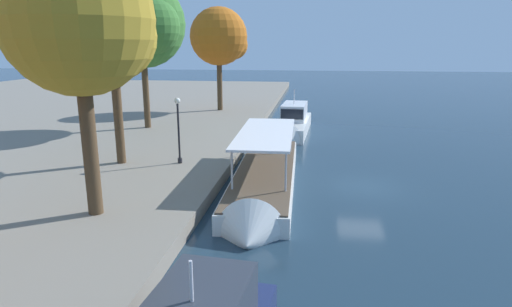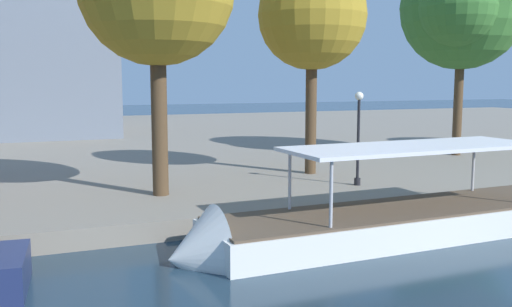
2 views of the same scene
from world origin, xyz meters
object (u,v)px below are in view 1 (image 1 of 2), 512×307
at_px(motor_yacht_2, 293,126).
at_px(lamp_post, 178,126).
at_px(tree_5, 79,16).
at_px(tree_1, 110,35).
at_px(tree_3, 143,25).
at_px(tour_boat_1, 264,184).
at_px(tree_4, 220,39).

height_order(motor_yacht_2, lamp_post, lamp_post).
relative_size(motor_yacht_2, tree_5, 1.00).
height_order(tree_1, tree_5, tree_5).
height_order(lamp_post, tree_3, tree_3).
xyz_separation_m(tour_boat_1, tree_3, (12.89, 11.32, 8.75)).
bearing_deg(tree_3, motor_yacht_2, -78.09).
height_order(tree_1, tree_4, tree_4).
relative_size(tree_1, tree_5, 0.92).
relative_size(tree_4, tree_5, 1.00).
relative_size(tour_boat_1, tree_4, 1.42).
height_order(motor_yacht_2, tree_1, tree_1).
relative_size(motor_yacht_2, tree_1, 1.08).
relative_size(lamp_post, tree_5, 0.36).
distance_m(motor_yacht_2, lamp_post, 14.56).
bearing_deg(tour_boat_1, tree_3, -140.23).
distance_m(tree_3, tree_4, 11.85).
bearing_deg(tree_1, tree_3, 12.47).
distance_m(tree_1, tree_5, 8.07).
distance_m(tree_4, tree_5, 29.75).
relative_size(lamp_post, tree_3, 0.33).
xyz_separation_m(tour_boat_1, motor_yacht_2, (15.44, -0.73, 0.34)).
xyz_separation_m(tree_1, tree_5, (-7.66, -2.49, 0.49)).
relative_size(tour_boat_1, tree_1, 1.54).
height_order(tree_4, tree_5, tree_4).
height_order(tree_3, tree_5, tree_3).
distance_m(lamp_post, tree_5, 9.91).
xyz_separation_m(lamp_post, tree_3, (10.51, 5.98, 6.21)).
height_order(motor_yacht_2, tree_5, tree_5).
bearing_deg(lamp_post, motor_yacht_2, -24.96).
distance_m(tree_1, tree_3, 11.20).
xyz_separation_m(lamp_post, tree_1, (-0.39, 3.57, 5.20)).
distance_m(tree_1, tree_4, 22.12).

